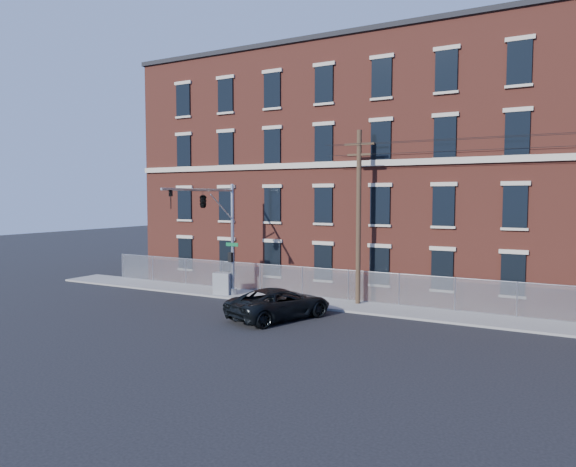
# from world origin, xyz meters

# --- Properties ---
(ground) EXTENTS (140.00, 140.00, 0.00)m
(ground) POSITION_xyz_m (0.00, 0.00, 0.00)
(ground) COLOR black
(ground) RESTS_ON ground
(sidewalk) EXTENTS (65.00, 3.00, 0.12)m
(sidewalk) POSITION_xyz_m (12.00, 5.00, 0.06)
(sidewalk) COLOR gray
(sidewalk) RESTS_ON ground
(mill_building) EXTENTS (55.30, 14.32, 16.30)m
(mill_building) POSITION_xyz_m (12.00, 13.93, 8.15)
(mill_building) COLOR brown
(mill_building) RESTS_ON ground
(chain_link_fence) EXTENTS (59.06, 0.06, 1.85)m
(chain_link_fence) POSITION_xyz_m (12.00, 6.30, 1.06)
(chain_link_fence) COLOR #A5A8AD
(chain_link_fence) RESTS_ON ground
(traffic_signal_mast) EXTENTS (0.90, 6.75, 7.00)m
(traffic_signal_mast) POSITION_xyz_m (-6.00, 2.18, 5.39)
(traffic_signal_mast) COLOR #9EA0A5
(traffic_signal_mast) RESTS_ON ground
(utility_pole_near) EXTENTS (1.80, 0.28, 10.00)m
(utility_pole_near) POSITION_xyz_m (2.00, 5.60, 5.34)
(utility_pole_near) COLOR #463523
(utility_pole_near) RESTS_ON ground
(pickup_truck) EXTENTS (4.57, 6.32, 1.60)m
(pickup_truck) POSITION_xyz_m (-0.42, 0.59, 0.80)
(pickup_truck) COLOR black
(pickup_truck) RESTS_ON ground
(utility_cabinet) EXTENTS (1.18, 0.74, 1.38)m
(utility_cabinet) POSITION_xyz_m (-6.62, 4.20, 0.81)
(utility_cabinet) COLOR slate
(utility_cabinet) RESTS_ON sidewalk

